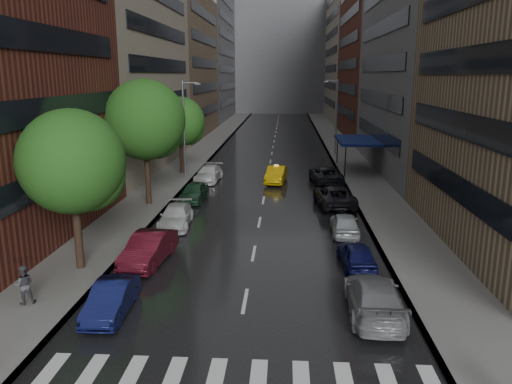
% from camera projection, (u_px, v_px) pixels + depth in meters
% --- Properties ---
extents(ground, '(220.00, 220.00, 0.00)m').
position_uv_depth(ground, '(236.00, 350.00, 17.98)').
color(ground, gray).
rests_on(ground, ground).
extents(road, '(14.00, 140.00, 0.01)m').
position_uv_depth(road, '(273.00, 149.00, 66.56)').
color(road, black).
rests_on(road, ground).
extents(sidewalk_left, '(4.00, 140.00, 0.15)m').
position_uv_depth(sidewalk_left, '(206.00, 148.00, 67.06)').
color(sidewalk_left, gray).
rests_on(sidewalk_left, ground).
extents(sidewalk_right, '(4.00, 140.00, 0.15)m').
position_uv_depth(sidewalk_right, '(341.00, 149.00, 66.02)').
color(sidewalk_right, gray).
rests_on(sidewalk_right, ground).
extents(crosswalk, '(13.15, 2.80, 0.01)m').
position_uv_depth(crosswalk, '(236.00, 383.00, 16.03)').
color(crosswalk, silver).
rests_on(crosswalk, ground).
extents(buildings_left, '(8.00, 108.00, 38.00)m').
position_uv_depth(buildings_left, '(172.00, 30.00, 72.29)').
color(buildings_left, maroon).
rests_on(buildings_left, ground).
extents(buildings_right, '(8.05, 109.10, 36.00)m').
position_uv_depth(buildings_right, '(384.00, 35.00, 68.75)').
color(buildings_right, '#937A5B').
rests_on(buildings_right, ground).
extents(building_far, '(40.00, 14.00, 32.00)m').
position_uv_depth(building_far, '(280.00, 49.00, 128.95)').
color(building_far, slate).
rests_on(building_far, ground).
extents(tree_near, '(5.11, 5.11, 8.15)m').
position_uv_depth(tree_near, '(72.00, 162.00, 24.03)').
color(tree_near, '#382619').
rests_on(tree_near, ground).
extents(tree_mid, '(5.91, 5.91, 9.42)m').
position_uv_depth(tree_mid, '(145.00, 120.00, 36.40)').
color(tree_mid, '#382619').
rests_on(tree_mid, ground).
extents(tree_far, '(4.79, 4.79, 7.63)m').
position_uv_depth(tree_far, '(180.00, 122.00, 48.55)').
color(tree_far, '#382619').
rests_on(tree_far, ground).
extents(taxi, '(2.13, 4.75, 1.52)m').
position_uv_depth(taxi, '(276.00, 175.00, 45.65)').
color(taxi, '#DBA70B').
rests_on(taxi, ground).
extents(parked_cars_left, '(2.37, 31.12, 1.61)m').
position_uv_depth(parked_cars_left, '(181.00, 209.00, 34.01)').
color(parked_cars_left, '#0E1343').
rests_on(parked_cars_left, ground).
extents(parked_cars_right, '(3.06, 31.29, 1.60)m').
position_uv_depth(parked_cars_right, '(339.00, 208.00, 34.10)').
color(parked_cars_right, gray).
rests_on(parked_cars_right, ground).
extents(ped_black_umbrella, '(1.04, 0.98, 2.09)m').
position_uv_depth(ped_black_umbrella, '(23.00, 277.00, 21.01)').
color(ped_black_umbrella, '#454549').
rests_on(ped_black_umbrella, sidewalk_left).
extents(street_lamp_left, '(1.74, 0.22, 9.00)m').
position_uv_depth(street_lamp_left, '(185.00, 127.00, 46.45)').
color(street_lamp_left, gray).
rests_on(street_lamp_left, sidewalk_left).
extents(street_lamp_right, '(1.74, 0.22, 9.00)m').
position_uv_depth(street_lamp_right, '(336.00, 115.00, 60.13)').
color(street_lamp_right, gray).
rests_on(street_lamp_right, sidewalk_right).
extents(awning, '(4.00, 8.00, 3.12)m').
position_uv_depth(awning, '(357.00, 141.00, 50.75)').
color(awning, navy).
rests_on(awning, sidewalk_right).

